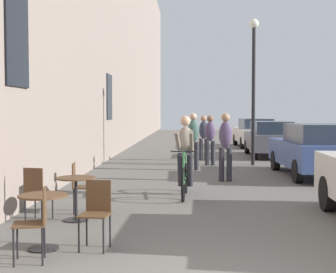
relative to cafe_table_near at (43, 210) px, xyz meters
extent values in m
cube|color=black|center=(-1.09, 2.20, 2.56)|extent=(0.04, 1.10, 1.70)
cube|color=black|center=(-1.09, 12.05, 1.84)|extent=(0.04, 1.10, 1.70)
cylinder|color=black|center=(0.00, 0.00, -0.51)|extent=(0.40, 0.40, 0.02)
cylinder|color=black|center=(0.00, 0.00, -0.16)|extent=(0.05, 0.05, 0.67)
cylinder|color=#4C331E|center=(0.00, 0.00, 0.19)|extent=(0.64, 0.64, 0.02)
cylinder|color=black|center=(0.82, -0.18, -0.30)|extent=(0.02, 0.02, 0.45)
cylinder|color=black|center=(0.50, -0.14, -0.30)|extent=(0.02, 0.02, 0.45)
cylinder|color=black|center=(0.85, 0.14, -0.30)|extent=(0.02, 0.02, 0.45)
cylinder|color=black|center=(0.53, 0.18, -0.30)|extent=(0.02, 0.02, 0.45)
cube|color=#4C331E|center=(0.68, 0.00, -0.06)|extent=(0.42, 0.42, 0.02)
cube|color=#4C331E|center=(0.69, 0.18, 0.16)|extent=(0.34, 0.06, 0.42)
cylinder|color=black|center=(-0.12, -0.75, -0.30)|extent=(0.02, 0.02, 0.45)
cylinder|color=black|center=(-0.19, -0.43, -0.30)|extent=(0.02, 0.02, 0.45)
cylinder|color=black|center=(0.19, -0.68, -0.30)|extent=(0.02, 0.02, 0.45)
cylinder|color=black|center=(0.12, -0.36, -0.30)|extent=(0.02, 0.02, 0.45)
cube|color=#4C331E|center=(0.00, -0.55, -0.06)|extent=(0.45, 0.45, 0.02)
cube|color=#4C331E|center=(0.18, -0.51, 0.16)|extent=(0.09, 0.34, 0.42)
cylinder|color=black|center=(0.04, 1.69, -0.51)|extent=(0.40, 0.40, 0.02)
cylinder|color=black|center=(0.04, 1.69, -0.16)|extent=(0.05, 0.05, 0.67)
cylinder|color=#4C331E|center=(0.04, 1.69, 0.19)|extent=(0.64, 0.64, 0.02)
cylinder|color=black|center=(0.18, 2.49, -0.30)|extent=(0.02, 0.02, 0.45)
cylinder|color=black|center=(0.22, 2.17, -0.30)|extent=(0.02, 0.02, 0.45)
cylinder|color=black|center=(-0.14, 2.46, -0.30)|extent=(0.02, 0.02, 0.45)
cylinder|color=black|center=(-0.11, 2.13, -0.30)|extent=(0.02, 0.02, 0.45)
cube|color=#4C331E|center=(0.04, 2.31, -0.06)|extent=(0.42, 0.42, 0.02)
cube|color=#4C331E|center=(-0.14, 2.29, 0.16)|extent=(0.06, 0.34, 0.42)
cylinder|color=black|center=(-0.71, 1.88, -0.30)|extent=(0.02, 0.02, 0.45)
cylinder|color=black|center=(-0.39, 1.81, -0.30)|extent=(0.02, 0.02, 0.45)
cylinder|color=black|center=(-0.77, 1.56, -0.30)|extent=(0.02, 0.02, 0.45)
cylinder|color=black|center=(-0.45, 1.49, -0.30)|extent=(0.02, 0.02, 0.45)
cube|color=#4C331E|center=(-0.58, 1.69, -0.06)|extent=(0.45, 0.45, 0.02)
cube|color=#4C331E|center=(-0.62, 1.51, 0.16)|extent=(0.34, 0.09, 0.42)
torus|color=black|center=(1.79, 3.50, -0.19)|extent=(0.08, 0.71, 0.71)
torus|color=black|center=(1.84, 4.55, -0.19)|extent=(0.08, 0.71, 0.71)
cylinder|color=#2D6B38|center=(1.83, 4.46, 0.09)|extent=(0.05, 0.22, 0.58)
cylinder|color=#2D6B38|center=(1.81, 3.96, 0.43)|extent=(0.08, 0.83, 0.14)
cylinder|color=#2D6B38|center=(1.79, 3.52, 0.14)|extent=(0.04, 0.09, 0.67)
cylinder|color=#2D6B38|center=(1.81, 4.05, -0.15)|extent=(0.08, 1.00, 0.12)
cylinder|color=black|center=(1.79, 3.55, 0.48)|extent=(0.52, 0.05, 0.03)
ellipsoid|color=black|center=(1.83, 4.37, 0.41)|extent=(0.12, 0.24, 0.06)
ellipsoid|color=gray|center=(1.83, 4.29, 0.68)|extent=(0.36, 0.36, 0.59)
sphere|color=tan|center=(1.82, 4.25, 1.08)|extent=(0.22, 0.22, 0.22)
cylinder|color=#26262D|center=(1.92, 4.20, 0.03)|extent=(0.15, 0.40, 0.75)
cylinder|color=#26262D|center=(1.72, 4.21, 0.03)|extent=(0.15, 0.40, 0.75)
cylinder|color=gray|center=(1.95, 3.89, 0.68)|extent=(0.11, 0.75, 0.48)
cylinder|color=gray|center=(1.67, 3.90, 0.68)|extent=(0.14, 0.75, 0.48)
cylinder|color=#26262D|center=(2.95, 6.37, -0.09)|extent=(0.14, 0.14, 0.87)
cylinder|color=#26262D|center=(2.75, 6.38, -0.09)|extent=(0.14, 0.14, 0.87)
ellipsoid|color=#4C3D5B|center=(2.85, 6.37, 0.69)|extent=(0.34, 0.24, 0.69)
sphere|color=#A57A5B|center=(2.85, 6.37, 1.13)|extent=(0.22, 0.22, 0.22)
cylinder|color=#26262D|center=(1.94, 8.71, -0.09)|extent=(0.14, 0.14, 0.87)
cylinder|color=#26262D|center=(2.14, 8.73, -0.09)|extent=(0.14, 0.14, 0.87)
ellipsoid|color=#38564C|center=(2.04, 8.72, 0.69)|extent=(0.37, 0.28, 0.69)
sphere|color=tan|center=(2.04, 8.72, 1.13)|extent=(0.22, 0.22, 0.22)
cylinder|color=#26262D|center=(2.52, 10.14, -0.11)|extent=(0.14, 0.14, 0.82)
cylinder|color=#26262D|center=(2.72, 10.15, -0.11)|extent=(0.14, 0.14, 0.82)
ellipsoid|color=#4C3D5B|center=(2.62, 10.14, 0.62)|extent=(0.35, 0.25, 0.65)
sphere|color=brown|center=(2.62, 10.14, 1.05)|extent=(0.22, 0.22, 0.22)
cylinder|color=#26262D|center=(2.35, 11.75, -0.11)|extent=(0.14, 0.14, 0.81)
cylinder|color=#26262D|center=(2.55, 11.75, -0.11)|extent=(0.14, 0.14, 0.81)
ellipsoid|color=#2D3342|center=(2.45, 11.75, 0.61)|extent=(0.34, 0.24, 0.64)
sphere|color=#A57A5B|center=(2.45, 11.75, 1.04)|extent=(0.22, 0.22, 0.22)
cylinder|color=black|center=(4.07, 10.30, 1.78)|extent=(0.12, 0.12, 4.60)
sphere|color=silver|center=(4.07, 10.30, 4.22)|extent=(0.32, 0.32, 0.32)
cylinder|color=black|center=(4.42, 2.65, -0.20)|extent=(0.22, 0.64, 0.64)
cube|color=#384C84|center=(5.39, 7.51, 0.12)|extent=(1.83, 4.19, 0.67)
cube|color=#283342|center=(5.41, 7.02, 0.70)|extent=(1.50, 2.28, 0.50)
cylinder|color=black|center=(4.57, 8.86, -0.22)|extent=(0.21, 0.60, 0.60)
cylinder|color=black|center=(6.14, 8.90, -0.22)|extent=(0.21, 0.60, 0.60)
cylinder|color=black|center=(4.65, 6.12, -0.22)|extent=(0.21, 0.60, 0.60)
cube|color=#595960|center=(5.16, 13.57, 0.09)|extent=(1.72, 4.03, 0.65)
cube|color=#283342|center=(5.16, 13.09, 0.66)|extent=(1.42, 2.18, 0.48)
cylinder|color=black|center=(4.43, 14.90, -0.23)|extent=(0.19, 0.58, 0.58)
cylinder|color=black|center=(5.94, 14.88, -0.23)|extent=(0.19, 0.58, 0.58)
cylinder|color=black|center=(4.39, 12.26, -0.23)|extent=(0.19, 0.58, 0.58)
cylinder|color=black|center=(5.90, 12.24, -0.23)|extent=(0.19, 0.58, 0.58)
cube|color=beige|center=(5.24, 18.85, 0.11)|extent=(1.82, 4.15, 0.67)
cube|color=#283342|center=(5.26, 18.36, 0.69)|extent=(1.49, 2.26, 0.50)
cylinder|color=black|center=(4.43, 20.18, -0.23)|extent=(0.21, 0.60, 0.59)
cylinder|color=black|center=(5.97, 20.23, -0.23)|extent=(0.21, 0.60, 0.59)
cylinder|color=black|center=(4.51, 17.48, -0.23)|extent=(0.21, 0.60, 0.59)
cylinder|color=black|center=(6.06, 17.52, -0.23)|extent=(0.21, 0.60, 0.59)
camera|label=1|loc=(1.89, -6.20, 1.27)|focal=52.03mm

